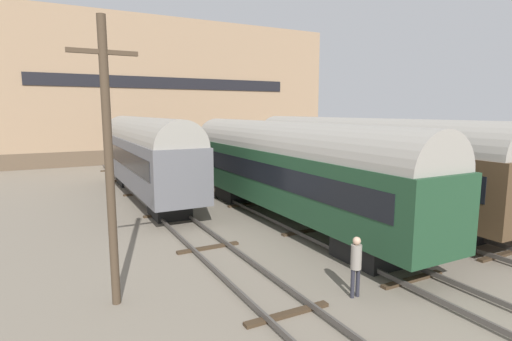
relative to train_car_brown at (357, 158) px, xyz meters
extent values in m
plane|color=slate|center=(-4.82, -5.21, -2.93)|extent=(200.00, 200.00, 0.00)
cube|color=#4C4742|center=(-10.36, -5.21, -2.75)|extent=(0.08, 60.00, 0.16)
cube|color=#4C4742|center=(-8.92, -5.21, -2.75)|extent=(0.08, 60.00, 0.16)
cube|color=#3D2D1E|center=(-9.64, -8.21, -2.88)|extent=(2.60, 0.24, 0.10)
cube|color=#3D2D1E|center=(-9.64, -2.21, -2.88)|extent=(2.60, 0.24, 0.10)
cube|color=#3D2D1E|center=(-9.64, 3.79, -2.88)|extent=(2.60, 0.24, 0.10)
cube|color=#3D2D1E|center=(-9.64, 9.79, -2.88)|extent=(2.60, 0.24, 0.10)
cube|color=#3D2D1E|center=(-9.64, 15.79, -2.88)|extent=(2.60, 0.24, 0.10)
cube|color=#3D2D1E|center=(-9.64, 21.79, -2.88)|extent=(2.60, 0.24, 0.10)
cube|color=#4C4742|center=(-5.54, -5.21, -2.75)|extent=(0.08, 60.00, 0.16)
cube|color=#4C4742|center=(-4.10, -5.21, -2.75)|extent=(0.08, 60.00, 0.16)
cube|color=#3D2D1E|center=(-4.82, -8.21, -2.88)|extent=(2.60, 0.24, 0.10)
cube|color=#3D2D1E|center=(-4.82, -2.21, -2.88)|extent=(2.60, 0.24, 0.10)
cube|color=#3D2D1E|center=(-4.82, 3.79, -2.88)|extent=(2.60, 0.24, 0.10)
cube|color=#3D2D1E|center=(-4.82, 9.79, -2.88)|extent=(2.60, 0.24, 0.10)
cube|color=#3D2D1E|center=(-4.82, 15.79, -2.88)|extent=(2.60, 0.24, 0.10)
cube|color=#3D2D1E|center=(-4.82, 21.79, -2.88)|extent=(2.60, 0.24, 0.10)
cube|color=#4C4742|center=(-0.72, -5.21, -2.75)|extent=(0.08, 60.00, 0.16)
cube|color=#4C4742|center=(0.72, -5.21, -2.75)|extent=(0.08, 60.00, 0.16)
cube|color=#3D2D1E|center=(0.00, -8.21, -2.88)|extent=(2.60, 0.24, 0.10)
cube|color=#3D2D1E|center=(0.00, -2.21, -2.88)|extent=(2.60, 0.24, 0.10)
cube|color=#3D2D1E|center=(0.00, 3.79, -2.88)|extent=(2.60, 0.24, 0.10)
cube|color=#3D2D1E|center=(0.00, 9.79, -2.88)|extent=(2.60, 0.24, 0.10)
cube|color=#3D2D1E|center=(0.00, 15.79, -2.88)|extent=(2.60, 0.24, 0.10)
cube|color=#3D2D1E|center=(0.00, 21.79, -2.88)|extent=(2.60, 0.24, 0.10)
cube|color=black|center=(0.00, 5.87, -2.43)|extent=(1.80, 2.40, 1.00)
cube|color=black|center=(0.00, -5.87, -2.43)|extent=(1.80, 2.40, 1.00)
cube|color=#4C3823|center=(0.00, 0.00, -0.55)|extent=(2.91, 18.06, 2.76)
cube|color=black|center=(0.00, 0.00, -0.22)|extent=(2.95, 16.62, 0.99)
cylinder|color=gray|center=(0.00, 0.00, 0.83)|extent=(2.77, 17.70, 2.77)
cube|color=black|center=(-4.82, 5.59, -2.43)|extent=(1.80, 2.40, 1.00)
cube|color=black|center=(-4.82, -6.18, -2.43)|extent=(1.80, 2.40, 1.00)
cube|color=#1E4228|center=(-4.82, -0.30, -0.61)|extent=(2.87, 18.10, 2.64)
cube|color=black|center=(-4.82, -0.30, -0.29)|extent=(2.91, 16.65, 0.95)
cylinder|color=gray|center=(-4.82, -0.30, 0.71)|extent=(2.73, 17.74, 2.73)
cube|color=black|center=(-9.64, 14.01, -2.43)|extent=(1.80, 2.40, 1.00)
cube|color=black|center=(-9.64, 3.49, -2.43)|extent=(1.80, 2.40, 1.00)
cube|color=slate|center=(-9.64, 8.75, -0.54)|extent=(2.84, 16.17, 2.79)
cube|color=black|center=(-9.64, 8.75, -0.20)|extent=(2.88, 14.88, 1.00)
cylinder|color=gray|center=(-9.64, 8.75, 0.85)|extent=(2.70, 15.85, 2.70)
cube|color=brown|center=(2.71, -1.38, -1.90)|extent=(2.79, 14.60, 0.10)
cylinder|color=brown|center=(1.47, 5.77, -2.44)|extent=(0.20, 0.20, 0.98)
cylinder|color=brown|center=(3.96, 5.77, -2.44)|extent=(0.20, 0.20, 0.98)
cylinder|color=brown|center=(1.47, -1.38, -2.44)|extent=(0.20, 0.20, 0.98)
cylinder|color=brown|center=(3.96, -1.38, -2.44)|extent=(0.20, 0.20, 0.98)
cube|color=brown|center=(2.63, -0.15, -1.42)|extent=(1.40, 0.40, 0.06)
cube|color=brown|center=(2.63, 0.02, -1.16)|extent=(1.40, 0.06, 0.45)
cube|color=black|center=(2.04, -0.15, -1.65)|extent=(0.06, 0.40, 0.40)
cube|color=black|center=(3.23, -0.15, -1.65)|extent=(0.06, 0.40, 0.40)
cylinder|color=#282833|center=(-7.37, -8.20, -2.49)|extent=(0.12, 0.12, 0.89)
cylinder|color=#282833|center=(-7.17, -8.20, -2.49)|extent=(0.12, 0.12, 0.89)
cylinder|color=gray|center=(-7.27, -8.20, -1.68)|extent=(0.32, 0.32, 0.74)
sphere|color=tan|center=(-7.27, -8.20, -1.19)|extent=(0.24, 0.24, 0.24)
cylinder|color=#473828|center=(-13.65, -5.30, 1.08)|extent=(0.24, 0.24, 8.02)
cube|color=#473828|center=(-13.65, -5.30, 4.12)|extent=(1.80, 0.12, 0.12)
cube|color=brown|center=(-2.98, 32.64, -2.16)|extent=(39.36, 12.82, 1.54)
cube|color=#9E7F60|center=(-2.98, 32.64, 5.53)|extent=(39.36, 12.82, 13.85)
cube|color=black|center=(-2.98, 26.18, 5.53)|extent=(27.55, 0.10, 1.20)
camera|label=1|loc=(-15.12, -16.78, 2.59)|focal=28.00mm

